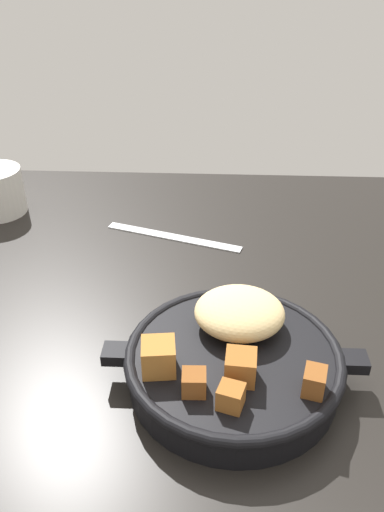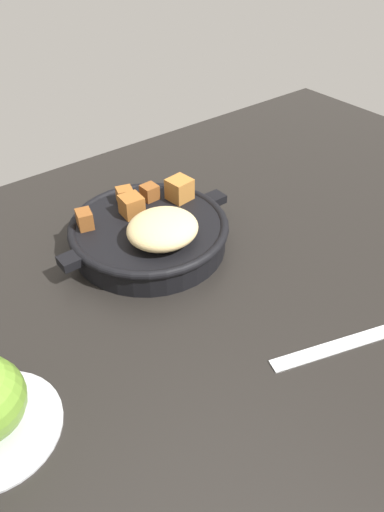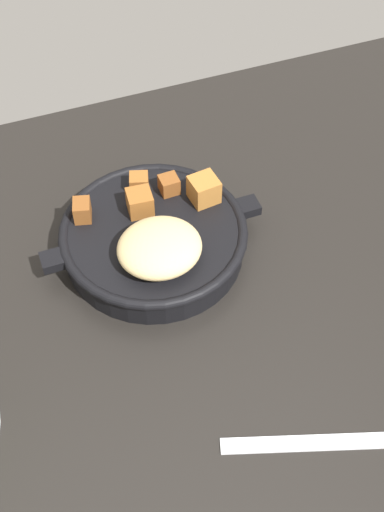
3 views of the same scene
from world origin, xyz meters
TOP-DOWN VIEW (x-y plane):
  - ground_plane at (0.00, 0.00)cm, footprint 118.12×79.29cm
  - cast_iron_skillet at (4.77, -11.13)cm, footprint 25.55×21.28cm
  - butter_knife at (-3.34, 16.45)cm, footprint 19.99×7.83cm

SIDE VIEW (x-z plane):
  - ground_plane at x=0.00cm, z-range -2.40..0.00cm
  - butter_knife at x=-3.34cm, z-range 0.00..0.36cm
  - cast_iron_skillet at x=4.77cm, z-range -0.91..6.30cm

